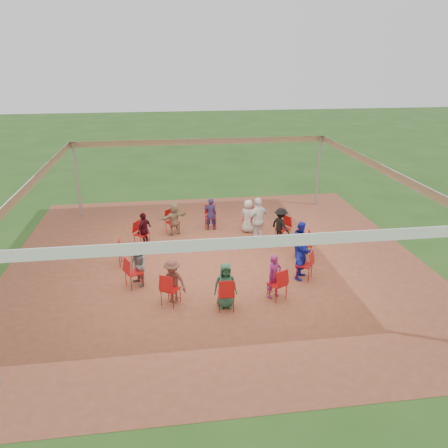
{
  "coord_description": "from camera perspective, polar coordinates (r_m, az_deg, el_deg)",
  "views": [
    {
      "loc": [
        -1.5,
        -12.5,
        6.16
      ],
      "look_at": [
        0.28,
        0.3,
        1.14
      ],
      "focal_mm": 35.0,
      "sensor_mm": 36.0,
      "label": 1
    }
  ],
  "objects": [
    {
      "name": "cable_coil",
      "position": [
        14.92,
        1.82,
        -3.09
      ],
      "size": [
        0.32,
        0.32,
        0.03
      ],
      "rotation": [
        0.0,
        0.0,
        0.13
      ],
      "color": "black",
      "rests_on": "ground"
    },
    {
      "name": "chair_9",
      "position": [
        11.32,
        0.24,
        -9.09
      ],
      "size": [
        0.44,
        0.46,
        0.9
      ],
      "primitive_type": null,
      "rotation": [
        0.0,
        0.0,
        -0.04
      ],
      "color": "#B30E0D",
      "rests_on": "ground"
    },
    {
      "name": "chair_0",
      "position": [
        14.32,
        10.43,
        -2.66
      ],
      "size": [
        0.46,
        0.44,
        0.9
      ],
      "primitive_type": null,
      "rotation": [
        0.0,
        0.0,
        1.53
      ],
      "color": "#B30E0D",
      "rests_on": "ground"
    },
    {
      "name": "person_seated_0",
      "position": [
        14.22,
        10.01,
        -2.04
      ],
      "size": [
        0.37,
        0.61,
        1.24
      ],
      "primitive_type": "imported",
      "rotation": [
        0.0,
        0.0,
        1.53
      ],
      "color": "#1B27B0",
      "rests_on": "ground"
    },
    {
      "name": "person_seated_3",
      "position": [
        16.27,
        -1.76,
        1.32
      ],
      "size": [
        0.46,
        0.31,
        1.24
      ],
      "primitive_type": "imported",
      "rotation": [
        0.0,
        0.0,
        3.1
      ],
      "color": "#261F46",
      "rests_on": "ground"
    },
    {
      "name": "ground",
      "position": [
        14.02,
        -0.95,
        -4.85
      ],
      "size": [
        80.0,
        80.0,
        0.0
      ],
      "primitive_type": "plane",
      "color": "#234A17",
      "rests_on": "ground"
    },
    {
      "name": "person_seated_8",
      "position": [
        11.33,
        0.18,
        -8.03
      ],
      "size": [
        0.62,
        0.36,
        1.24
      ],
      "primitive_type": "imported",
      "rotation": [
        0.0,
        0.0,
        -0.04
      ],
      "color": "#27543A",
      "rests_on": "ground"
    },
    {
      "name": "chair_3",
      "position": [
        16.45,
        -1.78,
        0.89
      ],
      "size": [
        0.44,
        0.46,
        0.9
      ],
      "primitive_type": null,
      "rotation": [
        0.0,
        0.0,
        3.1
      ],
      "color": "#B30E0D",
      "rests_on": "ground"
    },
    {
      "name": "laptop",
      "position": [
        14.19,
        9.36,
        -2.22
      ],
      "size": [
        0.25,
        0.31,
        0.21
      ],
      "rotation": [
        0.0,
        0.0,
        1.53
      ],
      "color": "#B7B7BC",
      "rests_on": "ground"
    },
    {
      "name": "person_seated_6",
      "position": [
        12.56,
        -11.25,
        -5.38
      ],
      "size": [
        0.59,
        0.69,
        1.24
      ],
      "primitive_type": "imported",
      "rotation": [
        0.0,
        0.0,
        -1.09
      ],
      "color": "slate",
      "rests_on": "ground"
    },
    {
      "name": "chair_11",
      "position": [
        12.99,
        10.48,
        -5.26
      ],
      "size": [
        0.6,
        0.59,
        0.9
      ],
      "primitive_type": null,
      "rotation": [
        0.0,
        0.0,
        1.01
      ],
      "color": "#B30E0D",
      "rests_on": "ground"
    },
    {
      "name": "person_seated_10",
      "position": [
        12.93,
        10.01,
        -4.48
      ],
      "size": [
        0.97,
        1.2,
        1.24
      ],
      "primitive_type": "imported",
      "rotation": [
        0.0,
        0.0,
        1.01
      ],
      "color": "#1B27B0",
      "rests_on": "ground"
    },
    {
      "name": "person_seated_9",
      "position": [
        11.85,
        6.59,
        -6.8
      ],
      "size": [
        0.54,
        0.47,
        1.24
      ],
      "primitive_type": "imported",
      "rotation": [
        0.0,
        0.0,
        0.48
      ],
      "color": "#7D1D59",
      "rests_on": "ground"
    },
    {
      "name": "person_seated_1",
      "position": [
        15.35,
        7.39,
        -0.11
      ],
      "size": [
        0.72,
        0.89,
        1.24
      ],
      "primitive_type": "imported",
      "rotation": [
        0.0,
        0.0,
        2.06
      ],
      "color": "black",
      "rests_on": "ground"
    },
    {
      "name": "chair_2",
      "position": [
        16.24,
        3.31,
        0.6
      ],
      "size": [
        0.59,
        0.6,
        0.9
      ],
      "primitive_type": null,
      "rotation": [
        0.0,
        0.0,
        2.58
      ],
      "color": "#B30E0D",
      "rests_on": "ground"
    },
    {
      "name": "chair_4",
      "position": [
        16.06,
        -6.74,
        0.25
      ],
      "size": [
        0.58,
        0.58,
        0.9
      ],
      "primitive_type": null,
      "rotation": [
        0.0,
        0.0,
        -2.66
      ],
      "color": "#B30E0D",
      "rests_on": "ground"
    },
    {
      "name": "chair_8",
      "position": [
        11.61,
        -7.01,
        -8.43
      ],
      "size": [
        0.59,
        0.6,
        0.9
      ],
      "primitive_type": null,
      "rotation": [
        0.0,
        0.0,
        -0.56
      ],
      "color": "#B30E0D",
      "rests_on": "ground"
    },
    {
      "name": "person_seated_4",
      "position": [
        15.9,
        -6.56,
        0.7
      ],
      "size": [
        1.21,
        0.91,
        1.24
      ],
      "primitive_type": "imported",
      "rotation": [
        0.0,
        0.0,
        -2.66
      ],
      "color": "#95825E",
      "rests_on": "ground"
    },
    {
      "name": "chair_10",
      "position": [
        11.85,
        6.95,
        -7.76
      ],
      "size": [
        0.58,
        0.58,
        0.9
      ],
      "primitive_type": null,
      "rotation": [
        0.0,
        0.0,
        0.48
      ],
      "color": "#B30E0D",
      "rests_on": "ground"
    },
    {
      "name": "dirt_patch",
      "position": [
        14.02,
        -0.95,
        -4.83
      ],
      "size": [
        13.0,
        13.0,
        0.0
      ],
      "primitive_type": "plane",
      "color": "brown",
      "rests_on": "ground"
    },
    {
      "name": "chair_7",
      "position": [
        12.6,
        -11.69,
        -6.22
      ],
      "size": [
        0.58,
        0.58,
        0.9
      ],
      "primitive_type": null,
      "rotation": [
        0.0,
        0.0,
        -1.09
      ],
      "color": "#B30E0D",
      "rests_on": "ground"
    },
    {
      "name": "person_seated_7",
      "position": [
        11.61,
        -6.75,
        -7.42
      ],
      "size": [
        0.89,
        0.76,
        1.24
      ],
      "primitive_type": "imported",
      "rotation": [
        0.0,
        0.0,
        -0.56
      ],
      "color": "brown",
      "rests_on": "ground"
    },
    {
      "name": "person_seated_5",
      "position": [
        15.03,
        -10.38,
        -0.76
      ],
      "size": [
        0.7,
        0.81,
        1.24
      ],
      "primitive_type": "imported",
      "rotation": [
        0.0,
        0.0,
        -2.13
      ],
      "color": "#380810",
      "rests_on": "ground"
    },
    {
      "name": "tent",
      "position": [
        13.15,
        -1.02,
        4.47
      ],
      "size": [
        10.33,
        10.33,
        3.0
      ],
      "color": "#B2B2B7",
      "rests_on": "ground"
    },
    {
      "name": "person_seated_2",
      "position": [
        16.08,
        3.16,
        1.04
      ],
      "size": [
        0.69,
        0.61,
        1.24
      ],
      "primitive_type": "imported",
      "rotation": [
        0.0,
        0.0,
        2.58
      ],
      "color": "#B6ADA0",
      "rests_on": "ground"
    },
    {
      "name": "chair_5",
      "position": [
        15.16,
        -10.71,
        -1.29
      ],
      "size": [
        0.6,
        0.59,
        0.9
      ],
      "primitive_type": null,
      "rotation": [
        0.0,
        0.0,
        -2.13
      ],
      "color": "#B30E0D",
      "rests_on": "ground"
    },
    {
      "name": "chair_1",
      "position": [
        15.49,
        7.69,
        -0.62
      ],
      "size": [
        0.58,
        0.58,
        0.9
      ],
      "primitive_type": null,
      "rotation": [
        0.0,
        0.0,
        2.06
      ],
      "color": "#B30E0D",
      "rests_on": "ground"
    },
    {
      "name": "standing_person",
      "position": [
        15.1,
        4.46,
        0.48
      ],
      "size": [
        1.08,
        0.87,
        1.65
      ],
      "primitive_type": "imported",
      "rotation": [
        0.0,
        0.0,
        3.6
      ],
      "color": "white",
      "rests_on": "ground"
    },
    {
      "name": "chair_6",
      "position": [
        13.91,
        -12.71,
        -3.57
      ],
      "size": [
        0.46,
        0.44,
        0.9
      ],
      "primitive_type": null,
      "rotation": [
        0.0,
        0.0,
        -1.61
      ],
      "color": "#B30E0D",
      "rests_on": "ground"
    }
  ]
}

